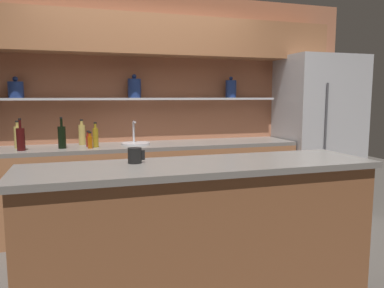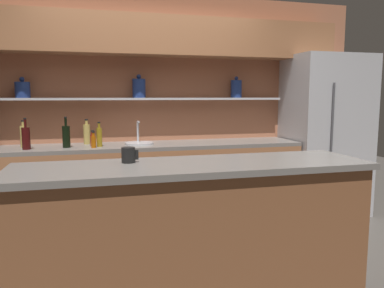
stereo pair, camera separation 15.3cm
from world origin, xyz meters
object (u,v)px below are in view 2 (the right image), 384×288
at_px(refrigerator, 325,135).
at_px(bottle_spirit_6, 24,136).
at_px(bottle_sauce_2, 93,139).
at_px(coffee_mug, 128,155).
at_px(bottle_wine_0, 26,138).
at_px(bottle_wine_3, 66,136).
at_px(bottle_spirit_1, 87,134).
at_px(bottle_sauce_4, 94,141).
at_px(bottle_oil_5, 99,137).
at_px(sink_fixture, 139,142).

distance_m(refrigerator, bottle_spirit_6, 3.44).
distance_m(bottle_sauce_2, coffee_mug, 1.68).
xyz_separation_m(bottle_wine_0, coffee_mug, (0.85, -1.56, 0.03)).
height_order(bottle_sauce_2, bottle_wine_3, bottle_wine_3).
relative_size(refrigerator, bottle_spirit_6, 6.94).
bearing_deg(bottle_spirit_1, coffee_mug, -81.21).
bearing_deg(bottle_wine_3, bottle_sauce_2, 13.27).
xyz_separation_m(bottle_spirit_1, bottle_sauce_2, (0.06, -0.18, -0.04)).
distance_m(bottle_wine_0, bottle_wine_3, 0.37).
height_order(bottle_wine_0, bottle_wine_3, bottle_wine_3).
relative_size(bottle_sauce_4, bottle_oil_5, 0.65).
height_order(bottle_sauce_4, bottle_spirit_6, bottle_spirit_6).
relative_size(bottle_sauce_2, coffee_mug, 1.55).
xyz_separation_m(bottle_wine_3, bottle_oil_5, (0.32, -0.01, -0.01)).
height_order(bottle_wine_0, bottle_spirit_6, bottle_wine_0).
bearing_deg(sink_fixture, bottle_oil_5, -167.05).
height_order(bottle_oil_5, bottle_spirit_6, bottle_spirit_6).
relative_size(bottle_wine_0, bottle_wine_3, 0.99).
relative_size(bottle_spirit_1, bottle_sauce_2, 1.64).
height_order(bottle_wine_3, bottle_sauce_4, bottle_wine_3).
height_order(refrigerator, bottle_wine_3, refrigerator).
bearing_deg(coffee_mug, bottle_wine_0, 118.68).
bearing_deg(refrigerator, coffee_mug, -147.13).
bearing_deg(bottle_spirit_1, bottle_wine_0, -153.46).
bearing_deg(bottle_wine_0, sink_fixture, 6.61).
bearing_deg(bottle_sauce_2, bottle_sauce_4, -86.13).
height_order(bottle_spirit_6, coffee_mug, bottle_spirit_6).
height_order(bottle_sauce_2, bottle_spirit_6, bottle_spirit_6).
distance_m(refrigerator, sink_fixture, 2.27).
relative_size(sink_fixture, bottle_spirit_1, 1.13).
height_order(sink_fixture, bottle_spirit_1, bottle_spirit_1).
height_order(bottle_sauce_4, bottle_oil_5, bottle_oil_5).
bearing_deg(coffee_mug, refrigerator, 32.87).
height_order(bottle_spirit_1, bottle_sauce_4, bottle_spirit_1).
bearing_deg(bottle_spirit_1, bottle_sauce_2, -71.71).
distance_m(sink_fixture, bottle_sauce_2, 0.49).
relative_size(bottle_sauce_4, bottle_spirit_6, 0.60).
bearing_deg(sink_fixture, coffee_mug, -98.87).
height_order(bottle_spirit_1, coffee_mug, bottle_spirit_1).
bearing_deg(bottle_spirit_1, bottle_oil_5, -62.96).
xyz_separation_m(bottle_wine_0, bottle_sauce_4, (0.64, -0.04, -0.04)).
distance_m(sink_fixture, bottle_wine_3, 0.76).
height_order(refrigerator, bottle_wine_0, refrigerator).
relative_size(bottle_sauce_2, bottle_sauce_4, 0.99).
xyz_separation_m(bottle_spirit_1, coffee_mug, (0.28, -1.84, 0.04)).
xyz_separation_m(refrigerator, bottle_wine_3, (-3.02, -0.04, 0.08)).
relative_size(sink_fixture, coffee_mug, 2.88).
bearing_deg(bottle_oil_5, bottle_sauce_4, -129.50).
xyz_separation_m(bottle_wine_0, bottle_spirit_1, (0.57, 0.28, -0.00)).
distance_m(bottle_wine_3, bottle_spirit_6, 0.44).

